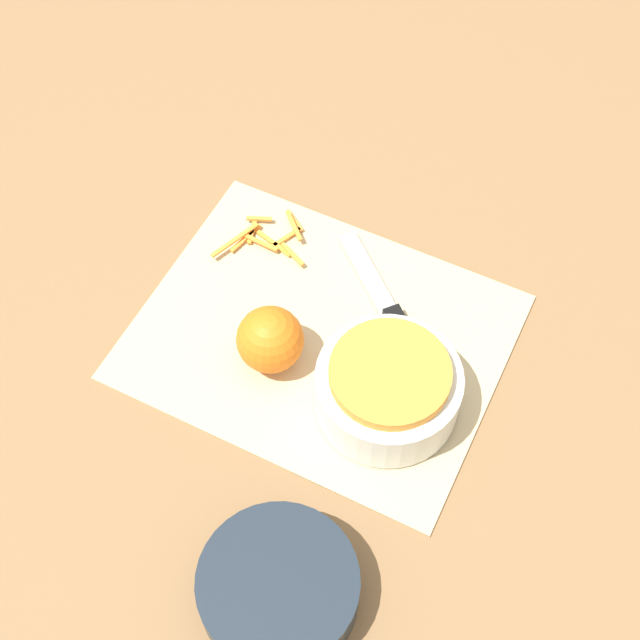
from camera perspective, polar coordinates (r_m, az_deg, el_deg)
ground_plane at (r=1.01m, az=-0.00°, el=-1.12°), size 4.00×4.00×0.00m
cutting_board at (r=1.00m, az=-0.00°, el=-1.02°), size 0.40×0.32×0.01m
bowl_speckled at (r=0.93m, az=4.38°, el=-4.31°), size 0.15×0.15×0.07m
bowl_dark at (r=0.87m, az=-2.66°, el=-16.74°), size 0.15×0.15×0.05m
knife at (r=1.00m, az=5.18°, el=-0.61°), size 0.18×0.16×0.02m
orange_left at (r=0.96m, az=-3.21°, el=-1.26°), size 0.07×0.07×0.07m
peel_pile at (r=1.08m, az=-3.42°, el=5.36°), size 0.10×0.11×0.01m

